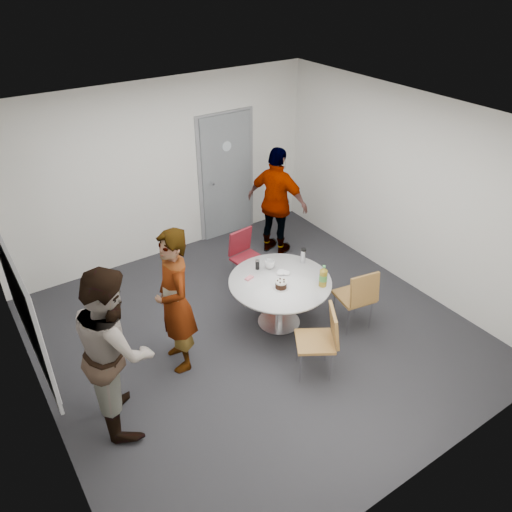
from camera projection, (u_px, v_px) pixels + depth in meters
floor at (255, 334)px, 6.37m from camera, size 5.00×5.00×0.00m
ceiling at (255, 126)px, 4.94m from camera, size 5.00×5.00×0.00m
wall_back at (162, 172)px, 7.42m from camera, size 5.00×0.00×5.00m
wall_left at (24, 321)px, 4.48m from camera, size 0.00×5.00×5.00m
wall_right at (406, 191)px, 6.84m from camera, size 0.00×5.00×5.00m
wall_front at (432, 377)px, 3.90m from camera, size 5.00×0.00×5.00m
door at (226, 177)px, 8.10m from camera, size 1.02×0.17×2.12m
whiteboard at (20, 300)px, 4.58m from camera, size 0.04×1.90×1.25m
table at (282, 286)px, 6.26m from camera, size 1.29×1.29×0.96m
chair_near_left at (323, 335)px, 5.54m from camera, size 0.60×0.59×0.88m
chair_near_right at (358, 294)px, 6.19m from camera, size 0.49×0.52×0.88m
chair_far at (245, 253)px, 7.07m from camera, size 0.45×0.48×0.85m
person_main at (175, 302)px, 5.49m from camera, size 0.50×0.69×1.77m
person_left at (115, 348)px, 4.82m from camera, size 0.85×1.00×1.83m
person_right at (277, 203)px, 7.63m from camera, size 0.81×1.10×1.74m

